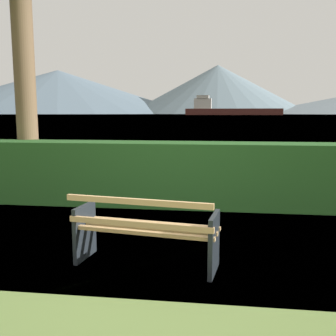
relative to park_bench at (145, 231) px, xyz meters
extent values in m
plane|color=olive|center=(0.01, 0.06, -0.43)|extent=(1400.00, 1400.00, 0.00)
plane|color=#7A99A8|center=(0.01, 309.20, -0.42)|extent=(620.00, 620.00, 0.00)
cube|color=tan|center=(-0.02, -0.13, 0.02)|extent=(1.67, 0.31, 0.04)
cube|color=tan|center=(0.01, 0.06, 0.02)|extent=(1.67, 0.31, 0.04)
cube|color=tan|center=(0.04, 0.25, 0.02)|extent=(1.67, 0.31, 0.04)
cube|color=tan|center=(-0.03, -0.20, 0.14)|extent=(1.67, 0.29, 0.06)
cube|color=tan|center=(-0.04, -0.25, 0.41)|extent=(1.67, 0.29, 0.06)
cube|color=#1E2328|center=(-0.79, 0.16, -0.09)|extent=(0.13, 0.51, 0.68)
cube|color=#1E2328|center=(0.80, -0.08, -0.09)|extent=(0.13, 0.51, 0.68)
cube|color=#285B23|center=(0.01, 3.04, 0.19)|extent=(10.95, 0.85, 1.22)
cylinder|color=brown|center=(-3.23, 3.55, 2.03)|extent=(0.44, 0.44, 4.92)
cube|color=#471E19|center=(12.77, 295.84, 2.00)|extent=(73.76, 11.62, 4.85)
cube|color=silver|center=(-10.74, 296.59, 8.31)|extent=(13.49, 8.77, 7.77)
cube|color=beige|center=(-10.74, 296.59, 13.41)|extent=(9.55, 9.58, 2.43)
cube|color=#B2332D|center=(-110.22, 201.30, 0.11)|extent=(3.89, 4.24, 1.08)
cube|color=silver|center=(-110.22, 201.30, 1.15)|extent=(1.81, 1.86, 1.00)
cone|color=slate|center=(-255.17, 593.96, 34.23)|extent=(435.43, 435.43, 69.30)
cone|color=slate|center=(0.01, 575.63, 35.23)|extent=(267.20, 267.20, 71.31)
camera|label=1|loc=(0.81, -4.19, 1.36)|focal=40.66mm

